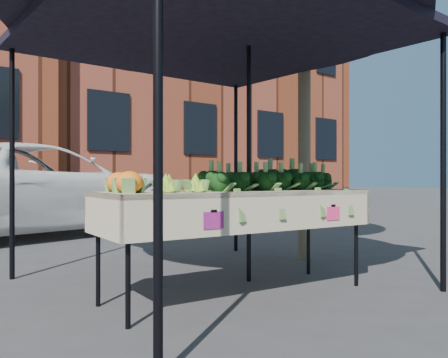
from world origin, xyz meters
TOP-DOWN VIEW (x-y plane):
  - ground at (0.00, 0.00)m, footprint 90.00×90.00m
  - table at (-0.11, -0.07)m, footprint 2.46×1.01m
  - canopy at (-0.04, 0.35)m, footprint 3.16×3.16m
  - broccoli_heap at (0.28, -0.05)m, footprint 1.60×0.57m
  - romanesco_cluster at (-0.78, -0.09)m, footprint 0.43×0.47m
  - cauliflower_pair at (-1.15, -0.01)m, footprint 0.23×0.43m
  - vehicle at (-0.21, 5.43)m, footprint 2.13×2.95m
  - street_tree at (1.67, 0.77)m, footprint 2.29×2.29m
  - building_right at (7.00, 12.50)m, footprint 12.00×8.00m

SIDE VIEW (x-z plane):
  - ground at x=0.00m, z-range 0.00..0.00m
  - table at x=-0.11m, z-range 0.00..0.90m
  - cauliflower_pair at x=-1.15m, z-range 0.90..1.08m
  - romanesco_cluster at x=-0.78m, z-range 0.90..1.10m
  - broccoli_heap at x=0.28m, z-range 0.90..1.16m
  - canopy at x=-0.04m, z-range 0.00..2.74m
  - street_tree at x=1.67m, z-range 0.00..4.50m
  - vehicle at x=-0.21m, z-range 0.00..5.81m
  - building_right at x=7.00m, z-range 0.00..8.50m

